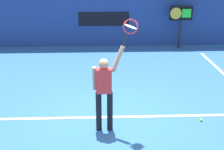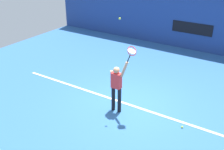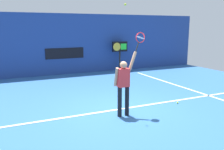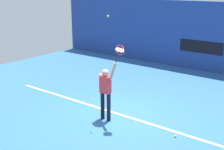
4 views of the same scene
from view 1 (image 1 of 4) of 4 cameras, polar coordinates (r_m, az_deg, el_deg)
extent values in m
plane|color=#2D609E|center=(7.87, -0.59, -7.70)|extent=(18.00, 18.00, 0.00)
cube|color=navy|center=(14.11, -1.52, 12.11)|extent=(18.00, 0.20, 3.43)
cube|color=black|center=(14.07, -1.49, 10.01)|extent=(2.20, 0.03, 0.60)
cube|color=white|center=(7.89, -0.59, -7.58)|extent=(10.00, 0.10, 0.01)
cylinder|color=black|center=(7.17, -2.39, -6.54)|extent=(0.13, 0.13, 0.92)
cylinder|color=black|center=(7.17, -0.38, -6.51)|extent=(0.13, 0.13, 0.92)
cube|color=red|center=(6.87, -1.48, -1.04)|extent=(0.34, 0.20, 0.55)
sphere|color=tan|center=(6.74, -1.51, 2.02)|extent=(0.22, 0.22, 0.22)
cylinder|color=tan|center=(6.72, 1.05, 2.88)|extent=(0.29, 0.09, 0.58)
cylinder|color=tan|center=(6.94, -3.14, -0.63)|extent=(0.09, 0.23, 0.58)
cylinder|color=black|center=(6.62, 2.41, 6.30)|extent=(0.14, 0.03, 0.29)
torus|color=red|center=(6.57, 3.34, 8.65)|extent=(0.40, 0.02, 0.40)
cylinder|color=silver|center=(6.57, 3.34, 8.65)|extent=(0.25, 0.27, 0.10)
cylinder|color=black|center=(14.20, 12.00, 7.19)|extent=(0.10, 0.10, 1.22)
cube|color=black|center=(14.03, 12.27, 10.81)|extent=(0.95, 0.18, 0.60)
cylinder|color=gold|center=(13.88, 11.37, 10.77)|extent=(0.48, 0.02, 0.48)
cube|color=#26D833|center=(13.99, 13.22, 10.71)|extent=(0.38, 0.02, 0.36)
sphere|color=#CCE033|center=(7.99, 15.71, -7.79)|extent=(0.07, 0.07, 0.07)
camera|label=2|loc=(4.91, 103.45, 17.63)|focal=44.64mm
camera|label=3|loc=(3.40, -85.99, -16.53)|focal=39.66mm
camera|label=4|loc=(5.75, 94.81, 3.94)|focal=48.32mm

